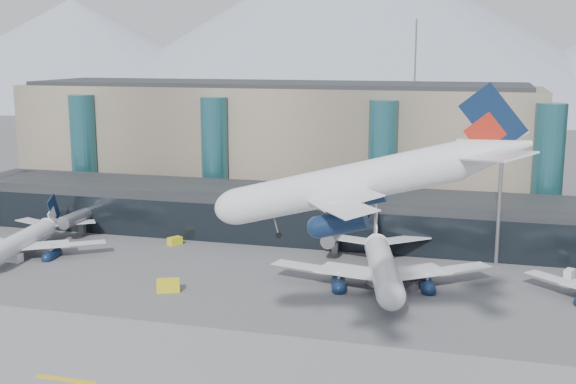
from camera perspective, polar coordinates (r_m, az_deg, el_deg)
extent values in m
plane|color=#515154|center=(97.45, -2.02, -12.29)|extent=(900.00, 900.00, 0.00)
cube|color=gold|center=(92.94, -17.17, -13.98)|extent=(8.00, 1.00, 0.02)
cube|color=black|center=(149.64, 4.62, -1.94)|extent=(170.00, 18.00, 10.00)
cube|color=black|center=(141.38, 3.93, -3.12)|extent=(170.00, 0.40, 8.00)
cylinder|color=slate|center=(159.39, -16.00, -1.83)|extent=(2.80, 14.00, 2.80)
cube|color=slate|center=(160.07, -15.94, -2.87)|extent=(1.20, 1.20, 2.40)
cylinder|color=slate|center=(139.34, 3.76, -3.25)|extent=(2.80, 14.00, 2.80)
cube|color=slate|center=(140.11, 3.74, -4.44)|extent=(1.20, 1.20, 2.40)
cube|color=gray|center=(184.35, -1.11, 3.72)|extent=(130.00, 30.00, 30.00)
cube|color=black|center=(183.01, -1.13, 8.54)|extent=(123.50, 28.00, 1.00)
cylinder|color=#245B65|center=(188.10, -15.82, 3.14)|extent=(6.40, 6.40, 28.00)
cylinder|color=#245B65|center=(172.69, -5.81, 2.83)|extent=(6.40, 6.40, 28.00)
cylinder|color=#245B65|center=(162.67, 7.46, 2.28)|extent=(6.40, 6.40, 28.00)
cylinder|color=#245B65|center=(161.71, 19.84, 1.66)|extent=(6.40, 6.40, 28.00)
cylinder|color=slate|center=(176.10, 10.04, 10.72)|extent=(0.40, 0.40, 16.00)
cone|color=gray|center=(546.66, -16.55, 10.53)|extent=(320.00, 320.00, 75.00)
cone|color=gray|center=(473.62, 4.93, 13.04)|extent=(400.00, 400.00, 110.00)
cylinder|color=slate|center=(135.86, 16.38, -0.46)|extent=(0.70, 0.70, 25.00)
cube|color=slate|center=(133.99, 16.68, 4.91)|extent=(3.00, 1.20, 0.60)
cylinder|color=silver|center=(81.38, 5.85, 1.86)|extent=(26.29, 4.39, 4.36)
ellipsoid|color=silver|center=(84.50, -2.98, 2.25)|extent=(6.10, 4.36, 4.36)
cone|color=silver|center=(80.37, 17.82, 1.42)|extent=(7.52, 4.37, 4.36)
cube|color=silver|center=(72.09, 6.06, 0.08)|extent=(13.74, 19.71, 0.22)
cylinder|color=#0D1E3C|center=(74.95, 5.18, -1.21)|extent=(5.26, 2.40, 2.40)
cube|color=silver|center=(75.15, 17.98, 0.94)|extent=(7.91, 10.38, 0.17)
cube|color=silver|center=(90.40, 8.00, 2.27)|extent=(13.70, 19.72, 0.22)
cylinder|color=#0D1E3C|center=(88.77, 6.81, 0.69)|extent=(5.26, 2.40, 2.40)
cube|color=silver|center=(85.53, 17.69, 2.14)|extent=(7.89, 10.39, 0.17)
cube|color=#0D1E3C|center=(79.91, 18.23, 3.87)|extent=(6.51, 0.27, 7.67)
cube|color=#A22014|center=(80.02, 17.37, 2.99)|extent=(4.35, 0.31, 4.19)
cylinder|color=slate|center=(83.85, -0.40, 0.23)|extent=(0.18, 0.18, 3.48)
cylinder|color=black|center=(84.15, -0.40, -0.79)|extent=(0.77, 0.28, 0.77)
cylinder|color=black|center=(79.49, 6.27, -1.57)|extent=(0.99, 0.39, 0.99)
cylinder|color=black|center=(84.55, 6.83, -0.82)|extent=(0.99, 0.39, 0.99)
cylinder|color=silver|center=(147.91, -20.08, -3.09)|extent=(6.83, 22.77, 3.72)
cone|color=silver|center=(160.44, -17.74, -1.79)|extent=(4.58, 6.88, 3.72)
cube|color=silver|center=(145.98, -16.98, -3.32)|extent=(16.43, 13.32, 0.19)
cylinder|color=#0D1E3C|center=(146.12, -17.83, -4.13)|extent=(2.66, 4.74, 2.05)
cube|color=silver|center=(158.56, -16.27, -1.79)|extent=(8.64, 7.50, 0.15)
cube|color=silver|center=(162.34, -19.19, -1.67)|extent=(8.94, 5.86, 0.15)
cube|color=#0D1E3C|center=(160.11, -17.76, -0.73)|extent=(1.00, 5.54, 6.55)
cube|color=silver|center=(159.48, -17.88, -1.19)|extent=(0.78, 3.72, 3.58)
cylinder|color=slate|center=(141.82, -21.47, -4.79)|extent=(0.15, 0.15, 2.98)
cylinder|color=black|center=(142.17, -21.43, -5.30)|extent=(0.33, 0.69, 0.66)
cylinder|color=black|center=(148.65, -19.05, -4.43)|extent=(0.45, 0.89, 0.85)
cylinder|color=black|center=(150.66, -20.58, -4.33)|extent=(0.45, 0.89, 0.85)
cylinder|color=silver|center=(122.09, 7.44, -5.04)|extent=(10.32, 27.05, 4.43)
ellipsoid|color=silver|center=(109.36, 8.04, -6.98)|extent=(5.71, 7.04, 4.43)
cone|color=silver|center=(138.58, 6.84, -2.97)|extent=(6.03, 8.44, 4.43)
cube|color=silver|center=(125.31, 11.73, -5.10)|extent=(19.05, 16.87, 0.22)
cylinder|color=#0D1E3C|center=(124.16, 10.75, -6.31)|extent=(3.57, 5.76, 2.44)
cube|color=silver|center=(139.04, 9.04, -2.89)|extent=(10.00, 9.40, 0.18)
cube|color=silver|center=(123.66, 2.93, -5.10)|extent=(20.04, 10.33, 0.22)
cylinder|color=#0D1E3C|center=(122.89, 4.00, -6.32)|extent=(3.57, 5.76, 2.44)
cube|color=silver|center=(138.21, 4.63, -2.87)|extent=(10.58, 6.27, 0.18)
cube|color=slate|center=(138.13, 6.86, -1.51)|extent=(1.74, 6.51, 7.80)
cube|color=silver|center=(137.32, 6.89, -2.16)|extent=(1.30, 4.38, 4.26)
cylinder|color=slate|center=(114.06, 7.81, -7.73)|extent=(0.18, 0.18, 3.55)
cylinder|color=black|center=(114.57, 7.79, -8.47)|extent=(0.45, 0.83, 0.79)
cylinder|color=black|center=(124.73, 8.57, -6.85)|extent=(0.61, 1.07, 1.01)
cylinder|color=black|center=(124.27, 6.12, -6.85)|extent=(0.61, 1.07, 1.01)
cube|color=silver|center=(125.78, 21.69, -5.93)|extent=(15.88, 14.42, 0.19)
cube|color=silver|center=(144.21, -20.82, -4.86)|extent=(3.09, 1.94, 1.65)
cube|color=gold|center=(148.22, -8.93, -3.84)|extent=(2.82, 3.21, 1.58)
cube|color=#48484D|center=(121.39, 9.48, -7.21)|extent=(3.48, 2.92, 1.71)
cube|color=silver|center=(134.94, 21.34, -6.02)|extent=(2.22, 2.86, 1.45)
cube|color=silver|center=(122.85, 6.72, -6.95)|extent=(2.93, 3.00, 1.55)
cube|color=gold|center=(120.25, -9.44, -7.30)|extent=(4.18, 3.25, 2.05)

